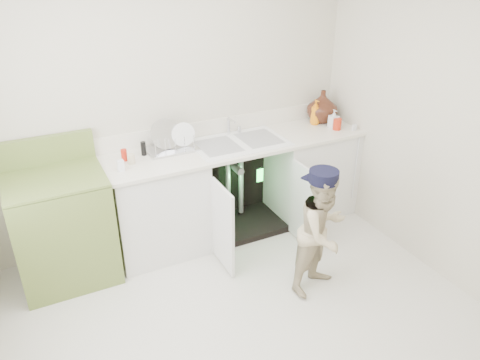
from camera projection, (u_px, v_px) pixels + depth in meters
name	position (u px, v px, depth m)	size (l,w,h in m)	color
ground	(245.00, 323.00, 3.47)	(3.50, 3.50, 0.00)	beige
room_shell	(246.00, 172.00, 2.90)	(6.00, 5.50, 1.26)	beige
counter_run	(241.00, 184.00, 4.45)	(2.44, 1.02, 1.22)	silver
avocado_stove	(63.00, 226.00, 3.77)	(0.74, 0.65, 1.15)	olive
repair_worker	(323.00, 231.00, 3.62)	(0.60, 1.01, 1.05)	#C7B58F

